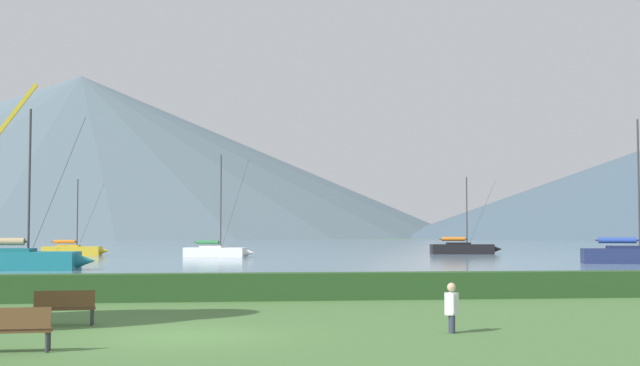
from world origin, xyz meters
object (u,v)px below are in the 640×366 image
at_px(park_bench_near_path, 8,327).
at_px(sailboat_slip_5, 633,254).
at_px(sailboat_slip_7, 73,250).
at_px(park_bench_under_tree, 65,306).
at_px(sailboat_slip_2, 20,259).
at_px(person_seated_viewer, 452,305).
at_px(sailboat_slip_1, 463,248).
at_px(sailboat_slip_4, 216,251).

bearing_deg(park_bench_near_path, sailboat_slip_5, 48.44).
xyz_separation_m(sailboat_slip_7, park_bench_under_tree, (10.36, -71.61, -0.04)).
height_order(sailboat_slip_2, park_bench_under_tree, sailboat_slip_2).
xyz_separation_m(sailboat_slip_5, park_bench_near_path, (-37.51, -46.85, -0.20)).
relative_size(park_bench_near_path, person_seated_viewer, 1.41).
relative_size(sailboat_slip_1, sailboat_slip_4, 0.86).
bearing_deg(sailboat_slip_7, sailboat_slip_4, -25.47).
relative_size(sailboat_slip_1, park_bench_under_tree, 5.38).
bearing_deg(person_seated_viewer, sailboat_slip_5, 65.75).
xyz_separation_m(sailboat_slip_4, park_bench_under_tree, (-4.69, -62.90, -0.06)).
relative_size(sailboat_slip_4, sailboat_slip_5, 0.88).
height_order(sailboat_slip_1, sailboat_slip_2, sailboat_slip_2).
bearing_deg(park_bench_near_path, sailboat_slip_2, 98.37).
xyz_separation_m(sailboat_slip_4, sailboat_slip_5, (32.50, -21.37, 0.14)).
height_order(sailboat_slip_4, park_bench_under_tree, sailboat_slip_4).
xyz_separation_m(sailboat_slip_4, sailboat_slip_7, (-15.04, 8.70, -0.02)).
distance_m(park_bench_near_path, park_bench_under_tree, 5.32).
bearing_deg(sailboat_slip_5, park_bench_under_tree, -114.74).
relative_size(sailboat_slip_2, sailboat_slip_7, 1.31).
bearing_deg(park_bench_under_tree, sailboat_slip_5, 44.37).
relative_size(sailboat_slip_4, park_bench_near_path, 5.74).
bearing_deg(park_bench_under_tree, sailboat_slip_7, 94.44).
bearing_deg(sailboat_slip_1, park_bench_near_path, -106.48).
bearing_deg(park_bench_near_path, sailboat_slip_1, 64.22).
height_order(sailboat_slip_4, sailboat_slip_7, sailboat_slip_4).
height_order(park_bench_near_path, person_seated_viewer, person_seated_viewer).
bearing_deg(sailboat_slip_4, person_seated_viewer, -67.64).
bearing_deg(sailboat_slip_2, sailboat_slip_7, 98.48).
distance_m(sailboat_slip_2, sailboat_slip_5, 46.00).
bearing_deg(sailboat_slip_4, sailboat_slip_5, -15.47).
distance_m(sailboat_slip_4, park_bench_near_path, 68.40).
relative_size(sailboat_slip_7, park_bench_near_path, 4.60).
xyz_separation_m(sailboat_slip_1, sailboat_slip_2, (-40.72, -36.61, 0.08)).
xyz_separation_m(sailboat_slip_1, park_bench_under_tree, (-32.33, -71.94, -0.13)).
height_order(sailboat_slip_1, sailboat_slip_7, sailboat_slip_1).
distance_m(sailboat_slip_1, sailboat_slip_2, 54.76).
height_order(sailboat_slip_1, park_bench_under_tree, sailboat_slip_1).
relative_size(sailboat_slip_2, sailboat_slip_4, 1.05).
distance_m(sailboat_slip_7, park_bench_near_path, 77.57).
bearing_deg(sailboat_slip_1, person_seated_viewer, -100.26).
xyz_separation_m(sailboat_slip_4, park_bench_near_path, (-5.00, -68.21, -0.06)).
relative_size(sailboat_slip_4, person_seated_viewer, 8.10).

